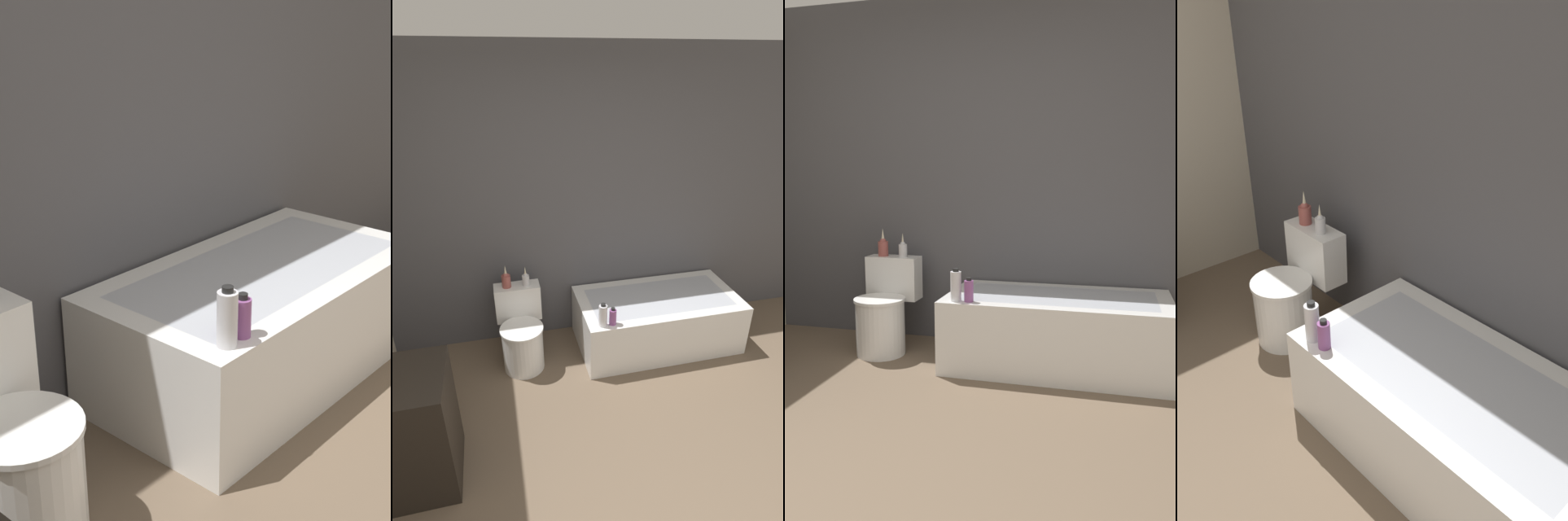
{
  "view_description": "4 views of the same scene",
  "coord_description": "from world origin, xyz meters",
  "views": [
    {
      "loc": [
        -1.49,
        0.25,
        1.63
      ],
      "look_at": [
        0.09,
        1.64,
        0.78
      ],
      "focal_mm": 50.0,
      "sensor_mm": 36.0,
      "label": 1
    },
    {
      "loc": [
        -0.63,
        -1.1,
        2.45
      ],
      "look_at": [
        0.08,
        1.81,
        0.97
      ],
      "focal_mm": 28.0,
      "sensor_mm": 36.0,
      "label": 2
    },
    {
      "loc": [
        1.1,
        -1.48,
        1.26
      ],
      "look_at": [
        0.28,
        1.62,
        0.75
      ],
      "focal_mm": 35.0,
      "sensor_mm": 36.0,
      "label": 3
    },
    {
      "loc": [
        1.75,
        0.48,
        2.0
      ],
      "look_at": [
        0.3,
        1.78,
        0.9
      ],
      "focal_mm": 35.0,
      "sensor_mm": 36.0,
      "label": 4
    }
  ],
  "objects": [
    {
      "name": "shampoo_bottle_tall",
      "position": [
        0.14,
        1.55,
        0.59
      ],
      "size": [
        0.07,
        0.07,
        0.21
      ],
      "color": "silver",
      "rests_on": "bathtub"
    },
    {
      "name": "bathtub",
      "position": [
        0.76,
        1.86,
        0.25
      ],
      "size": [
        1.47,
        0.77,
        0.49
      ],
      "color": "white",
      "rests_on": "ground"
    },
    {
      "name": "vase_gold",
      "position": [
        -0.59,
        2.04,
        0.76
      ],
      "size": [
        0.08,
        0.08,
        0.21
      ],
      "color": "#994C47",
      "rests_on": "toilet"
    },
    {
      "name": "vase_silver",
      "position": [
        -0.42,
        2.03,
        0.75
      ],
      "size": [
        0.06,
        0.06,
        0.18
      ],
      "color": "silver",
      "rests_on": "toilet"
    },
    {
      "name": "toilet",
      "position": [
        -0.51,
        1.86,
        0.3
      ],
      "size": [
        0.4,
        0.53,
        0.68
      ],
      "color": "white",
      "rests_on": "ground"
    },
    {
      "name": "wall_back_tiled",
      "position": [
        0.0,
        2.29,
        1.3
      ],
      "size": [
        6.4,
        0.06,
        2.6
      ],
      "color": "#4C4C51",
      "rests_on": "ground_plane"
    },
    {
      "name": "shampoo_bottle_short",
      "position": [
        0.23,
        1.55,
        0.56
      ],
      "size": [
        0.06,
        0.06,
        0.16
      ],
      "color": "#8C4C8C",
      "rests_on": "bathtub"
    }
  ]
}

